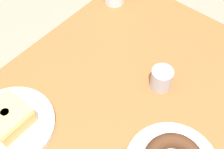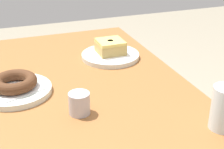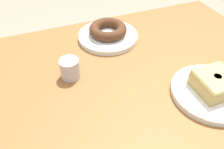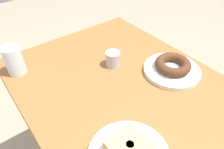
{
  "view_description": "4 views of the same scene",
  "coord_description": "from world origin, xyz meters",
  "px_view_note": "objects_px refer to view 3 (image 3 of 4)",
  "views": [
    {
      "loc": [
        0.26,
        0.24,
        1.34
      ],
      "look_at": [
        -0.1,
        -0.06,
        0.74
      ],
      "focal_mm": 50.7,
      "sensor_mm": 36.0,
      "label": 1
    },
    {
      "loc": [
        -0.84,
        0.2,
        1.14
      ],
      "look_at": [
        -0.07,
        -0.08,
        0.75
      ],
      "focal_mm": 53.14,
      "sensor_mm": 36.0,
      "label": 2
    },
    {
      "loc": [
        -0.22,
        -0.42,
        1.12
      ],
      "look_at": [
        -0.07,
        -0.04,
        0.75
      ],
      "focal_mm": 35.98,
      "sensor_mm": 36.0,
      "label": 3
    },
    {
      "loc": [
        0.32,
        -0.34,
        1.18
      ],
      "look_at": [
        -0.09,
        -0.02,
        0.74
      ],
      "focal_mm": 33.79,
      "sensor_mm": 36.0,
      "label": 4
    }
  ],
  "objects_px": {
    "donut_chocolate_ring": "(108,29)",
    "plate_glazed_square": "(211,92)",
    "sugar_jar": "(70,69)",
    "plate_chocolate_ring": "(108,36)",
    "donut_glazed_square": "(215,83)"
  },
  "relations": [
    {
      "from": "sugar_jar",
      "to": "plate_chocolate_ring",
      "type": "bearing_deg",
      "value": 40.97
    },
    {
      "from": "donut_chocolate_ring",
      "to": "plate_glazed_square",
      "type": "bearing_deg",
      "value": -65.55
    },
    {
      "from": "donut_chocolate_ring",
      "to": "plate_glazed_square",
      "type": "distance_m",
      "value": 0.36
    },
    {
      "from": "plate_glazed_square",
      "to": "donut_chocolate_ring",
      "type": "bearing_deg",
      "value": 114.45
    },
    {
      "from": "plate_chocolate_ring",
      "to": "donut_chocolate_ring",
      "type": "bearing_deg",
      "value": 0.0
    },
    {
      "from": "donut_glazed_square",
      "to": "sugar_jar",
      "type": "distance_m",
      "value": 0.36
    },
    {
      "from": "plate_chocolate_ring",
      "to": "sugar_jar",
      "type": "distance_m",
      "value": 0.21
    },
    {
      "from": "plate_chocolate_ring",
      "to": "sugar_jar",
      "type": "height_order",
      "value": "sugar_jar"
    },
    {
      "from": "sugar_jar",
      "to": "plate_glazed_square",
      "type": "bearing_deg",
      "value": -31.85
    },
    {
      "from": "donut_chocolate_ring",
      "to": "plate_glazed_square",
      "type": "height_order",
      "value": "donut_chocolate_ring"
    },
    {
      "from": "plate_chocolate_ring",
      "to": "plate_glazed_square",
      "type": "bearing_deg",
      "value": -65.55
    },
    {
      "from": "plate_chocolate_ring",
      "to": "donut_glazed_square",
      "type": "bearing_deg",
      "value": -65.55
    },
    {
      "from": "plate_glazed_square",
      "to": "sugar_jar",
      "type": "relative_size",
      "value": 3.55
    },
    {
      "from": "plate_glazed_square",
      "to": "donut_glazed_square",
      "type": "distance_m",
      "value": 0.03
    },
    {
      "from": "donut_chocolate_ring",
      "to": "sugar_jar",
      "type": "bearing_deg",
      "value": -139.03
    }
  ]
}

